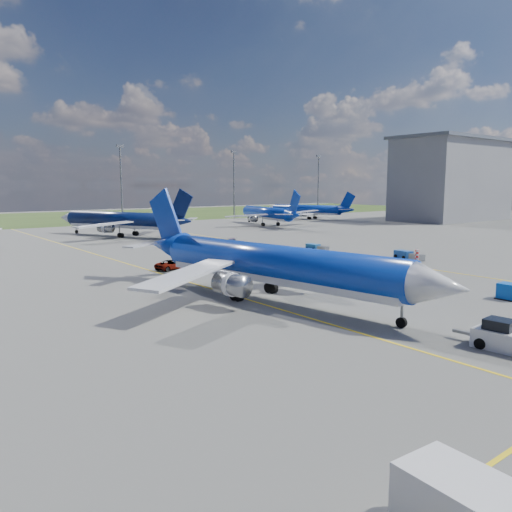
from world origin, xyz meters
TOP-DOWN VIEW (x-y plane):
  - ground at (0.00, 0.00)m, footprint 400.00×400.00m
  - taxiway_lines at (0.17, 27.70)m, footprint 60.25×160.00m
  - floodlight_masts at (10.00, 110.00)m, footprint 202.20×0.50m
  - terminal_building at (120.00, 60.00)m, footprint 42.00×22.00m
  - warning_post at (26.00, 8.00)m, footprint 0.50×0.50m
  - bg_jet_n at (14.92, 76.49)m, footprint 43.29×47.73m
  - bg_jet_ne at (59.72, 79.76)m, footprint 36.31×42.85m
  - bg_jet_ene at (87.29, 92.74)m, footprint 35.62×40.69m
  - main_airliner at (1.72, 7.24)m, footprint 36.02×44.03m
  - pushback_tug at (4.82, -13.56)m, footprint 2.59×6.10m
  - uld_container at (20.32, -6.43)m, footprint 1.61×2.00m
  - service_car_b at (2.66, 29.50)m, footprint 5.04×3.08m
  - service_car_c at (24.49, 46.85)m, footprint 4.09×4.41m
  - baggage_tug_w at (35.70, 16.12)m, footprint 2.27×5.35m
  - baggage_tug_e at (31.98, 32.03)m, footprint 1.32×4.60m

SIDE VIEW (x-z plane):
  - ground at x=0.00m, z-range 0.00..0.00m
  - bg_jet_n at x=14.92m, z-range -5.09..5.09m
  - bg_jet_ne at x=59.72m, z-range -4.88..4.88m
  - bg_jet_ene at x=87.29m, z-range -4.47..4.47m
  - main_airliner at x=1.72m, z-range -5.24..5.24m
  - taxiway_lines at x=0.17m, z-range 0.00..0.02m
  - baggage_tug_e at x=31.98m, z-range -0.03..1.00m
  - baggage_tug_w at x=35.70m, z-range -0.04..1.13m
  - service_car_c at x=24.49m, z-range 0.00..1.25m
  - service_car_b at x=2.66m, z-range 0.00..1.31m
  - uld_container at x=20.32m, z-range 0.00..1.58m
  - pushback_tug at x=4.82m, z-range -0.20..1.84m
  - warning_post at x=26.00m, z-range 0.00..3.00m
  - floodlight_masts at x=10.00m, z-range 1.21..23.91m
  - terminal_building at x=120.00m, z-range 0.07..26.07m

